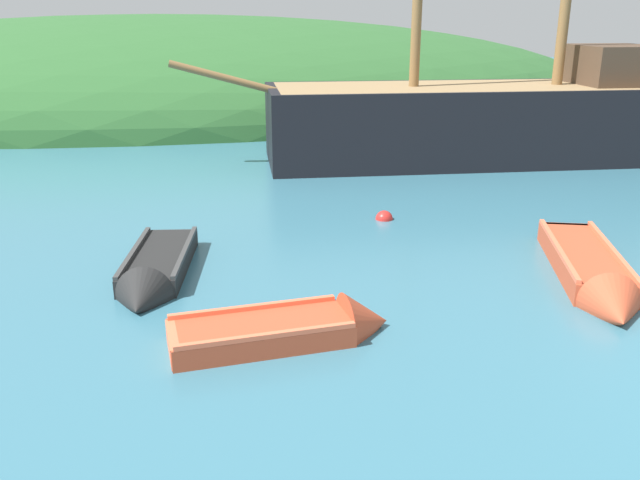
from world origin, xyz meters
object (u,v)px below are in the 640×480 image
(sailing_ship, at_px, (493,130))
(rowboat_portside, at_px, (591,275))
(rowboat_outer_left, at_px, (155,275))
(buoy_red, at_px, (384,219))
(rowboat_center, at_px, (296,332))

(sailing_ship, xyz_separation_m, rowboat_portside, (-2.35, -9.44, -0.75))
(rowboat_outer_left, xyz_separation_m, buoy_red, (4.57, 2.68, -0.09))
(rowboat_center, distance_m, buoy_red, 5.70)
(sailing_ship, distance_m, rowboat_outer_left, 12.42)
(buoy_red, bearing_deg, sailing_ship, 49.09)
(sailing_ship, relative_size, buoy_red, 42.49)
(rowboat_portside, bearing_deg, rowboat_center, -59.67)
(buoy_red, bearing_deg, rowboat_outer_left, -149.62)
(sailing_ship, relative_size, rowboat_center, 5.15)
(rowboat_center, bearing_deg, rowboat_portside, 6.06)
(sailing_ship, xyz_separation_m, buoy_red, (-4.76, -5.49, -0.87))
(rowboat_center, relative_size, rowboat_portside, 0.76)
(rowboat_portside, height_order, rowboat_outer_left, rowboat_portside)
(rowboat_outer_left, bearing_deg, sailing_ship, 138.17)
(rowboat_center, distance_m, rowboat_outer_left, 3.14)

